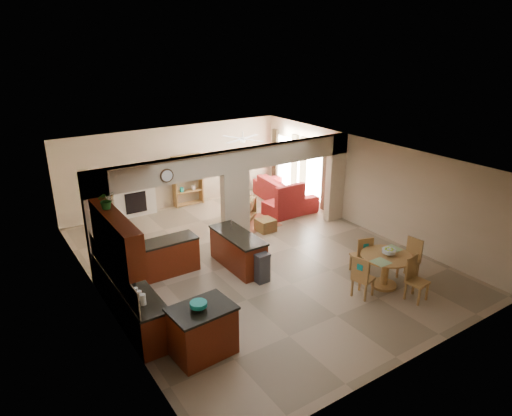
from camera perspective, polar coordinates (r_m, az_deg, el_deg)
floor at (r=12.35m, az=-0.11°, el=-6.37°), size 10.00×10.00×0.00m
ceiling at (r=11.35m, az=-0.12°, el=6.32°), size 10.00×10.00×0.00m
wall_back at (r=15.99m, az=-10.03°, el=5.09°), size 8.00×0.00×8.00m
wall_front at (r=8.47m, az=19.12°, el=-10.48°), size 8.00×0.00×8.00m
wall_left at (r=10.32m, az=-19.09°, el=-4.67°), size 0.00×10.00×10.00m
wall_right at (r=14.24m, az=13.49°, el=2.89°), size 0.00×10.00×10.00m
partition_left_pier at (r=11.27m, az=-18.98°, el=-2.47°), size 0.60×0.25×2.80m
partition_center_pier at (r=12.67m, az=-2.59°, el=-0.20°), size 0.80×0.25×2.20m
partition_right_pier at (r=14.71m, az=9.88°, el=3.73°), size 0.60×0.25×2.80m
partition_header at (r=12.24m, az=-2.70°, el=5.93°), size 8.00×0.25×0.60m
kitchen_counter at (r=10.69m, az=-14.30°, el=-8.85°), size 2.52×3.29×1.48m
upper_cabinets at (r=9.43m, az=-17.13°, el=-3.37°), size 0.35×2.40×0.90m
peninsula at (r=11.77m, az=-2.26°, el=-5.33°), size 0.70×1.85×0.91m
wall_clock at (r=11.27m, az=-11.08°, el=3.98°), size 0.34×0.03×0.34m
rug at (r=14.54m, az=-0.69°, el=-2.01°), size 1.60×1.30×0.01m
fireplace at (r=15.53m, az=-14.99°, el=1.19°), size 1.60×0.35×1.20m
shelving_unit at (r=16.10m, az=-8.52°, el=3.44°), size 1.00×0.32×1.80m
window_a at (r=15.86m, az=7.37°, el=4.36°), size 0.02×0.90×1.90m
window_b at (r=17.13m, az=3.68°, el=5.73°), size 0.02×0.90×1.90m
glazed_door at (r=16.53m, az=5.44°, el=4.57°), size 0.02×0.70×2.10m
drape_a_left at (r=15.40m, az=8.70°, el=3.80°), size 0.10×0.28×2.30m
drape_a_right at (r=16.27m, az=5.89°, el=4.85°), size 0.10×0.28×2.30m
drape_b_left at (r=16.65m, az=4.81°, el=5.25°), size 0.10×0.28×2.30m
drape_b_right at (r=17.57m, az=2.39°, el=6.14°), size 0.10×0.28×2.30m
ceiling_fan at (r=14.65m, az=-1.66°, el=8.65°), size 1.00×1.00×0.10m
kitchen_island at (r=8.80m, az=-6.69°, el=-15.01°), size 1.21×0.91×1.00m
teal_bowl at (r=8.45m, az=-7.20°, el=-12.03°), size 0.31×0.31×0.15m
trash_can at (r=11.12m, az=0.73°, el=-7.61°), size 0.33×0.29×0.69m
dining_table at (r=11.27m, az=15.88°, el=-7.00°), size 1.20×1.20×0.82m
fruit_bowl at (r=11.14m, az=16.27°, el=-5.27°), size 0.32×0.32×0.17m
sofa at (r=16.32m, az=3.53°, el=2.08°), size 2.96×1.45×0.83m
chaise at (r=15.25m, az=3.38°, el=-0.03°), size 1.16×0.96×0.45m
armchair at (r=14.70m, az=-2.01°, el=-0.12°), size 1.20×1.21×0.79m
ottoman at (r=13.99m, az=1.20°, el=-2.14°), size 0.53×0.53×0.38m
plant at (r=9.57m, az=-18.23°, el=0.95°), size 0.35×0.30×0.37m
chair_north at (r=11.67m, az=13.17°, el=-5.62°), size 0.52×0.52×1.02m
chair_east at (r=11.84m, az=18.82°, el=-5.82°), size 0.47×0.47×1.02m
chair_south at (r=10.95m, az=19.21°, el=-8.12°), size 0.47×0.47×1.02m
chair_west at (r=10.66m, az=13.08°, el=-8.26°), size 0.51×0.51×1.02m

